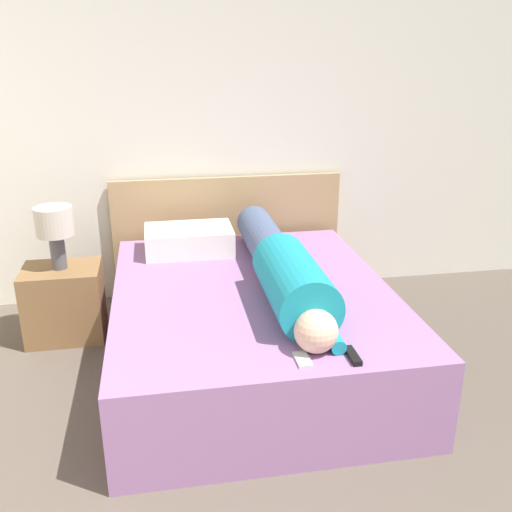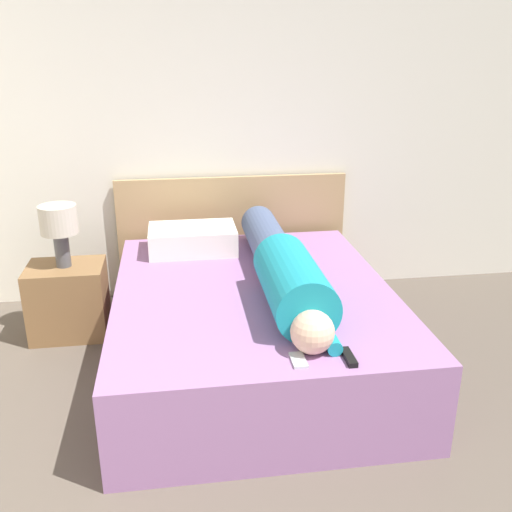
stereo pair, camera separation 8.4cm
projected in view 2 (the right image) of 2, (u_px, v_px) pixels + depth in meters
name	position (u px, v px, depth m)	size (l,w,h in m)	color
wall_back	(230.00, 119.00, 4.04)	(5.28, 0.06, 2.60)	silver
bed	(252.00, 326.00, 3.35)	(1.57, 1.94, 0.49)	#936699
headboard	(232.00, 236.00, 4.27)	(1.69, 0.04, 0.90)	tan
nightstand	(69.00, 300.00, 3.70)	(0.48, 0.37, 0.48)	brown
table_lamp	(59.00, 225.00, 3.52)	(0.23, 0.23, 0.40)	#4C4C51
person_lying	(283.00, 268.00, 3.18)	(0.31, 1.74, 0.31)	#DBB293
pillow_near_headboard	(193.00, 239.00, 3.82)	(0.58, 0.37, 0.17)	silver
tv_remote	(349.00, 357.00, 2.52)	(0.04, 0.15, 0.02)	black
cell_phone	(298.00, 360.00, 2.51)	(0.06, 0.13, 0.01)	#B2B7BC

